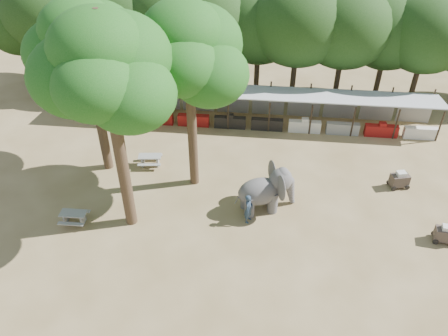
# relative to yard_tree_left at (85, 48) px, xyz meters

# --- Properties ---
(ground) EXTENTS (100.00, 100.00, 0.00)m
(ground) POSITION_rel_yard_tree_left_xyz_m (9.13, -7.19, -8.20)
(ground) COLOR brown
(ground) RESTS_ON ground
(vendor_stalls) EXTENTS (28.00, 2.99, 2.80)m
(vendor_stalls) POSITION_rel_yard_tree_left_xyz_m (9.13, 6.65, -7.02)
(vendor_stalls) COLOR #AFB2B7
(vendor_stalls) RESTS_ON ground
(yard_tree_left) EXTENTS (7.10, 6.90, 11.02)m
(yard_tree_left) POSITION_rel_yard_tree_left_xyz_m (0.00, 0.00, 0.00)
(yard_tree_left) COLOR #332316
(yard_tree_left) RESTS_ON ground
(yard_tree_center) EXTENTS (7.10, 6.90, 12.04)m
(yard_tree_center) POSITION_rel_yard_tree_left_xyz_m (3.00, -5.00, 1.01)
(yard_tree_center) COLOR #332316
(yard_tree_center) RESTS_ON ground
(yard_tree_back) EXTENTS (7.10, 6.90, 11.36)m
(yard_tree_back) POSITION_rel_yard_tree_left_xyz_m (6.00, -1.00, 0.34)
(yard_tree_back) COLOR #332316
(yard_tree_back) RESTS_ON ground
(backdrop_trees) EXTENTS (46.46, 5.95, 8.33)m
(backdrop_trees) POSITION_rel_yard_tree_left_xyz_m (9.13, 11.81, -2.69)
(backdrop_trees) COLOR #332316
(backdrop_trees) RESTS_ON ground
(elephant) EXTENTS (3.72, 2.84, 2.77)m
(elephant) POSITION_rel_yard_tree_left_xyz_m (10.73, -3.19, -6.82)
(elephant) COLOR #494647
(elephant) RESTS_ON ground
(handler) EXTENTS (0.62, 0.77, 1.86)m
(handler) POSITION_rel_yard_tree_left_xyz_m (9.78, -4.43, -7.27)
(handler) COLOR #26384C
(handler) RESTS_ON ground
(picnic_table_near) EXTENTS (1.51, 1.36, 0.74)m
(picnic_table_near) POSITION_rel_yard_tree_left_xyz_m (-0.05, -5.64, -7.71)
(picnic_table_near) COLOR gray
(picnic_table_near) RESTS_ON ground
(picnic_table_far) EXTENTS (1.67, 1.54, 0.76)m
(picnic_table_far) POSITION_rel_yard_tree_left_xyz_m (2.89, 0.29, -7.70)
(picnic_table_far) COLOR gray
(picnic_table_far) RESTS_ON ground
(cart_front) EXTENTS (1.24, 0.91, 1.12)m
(cart_front) POSITION_rel_yard_tree_left_xyz_m (20.42, -4.88, -7.65)
(cart_front) COLOR #382D27
(cart_front) RESTS_ON ground
(cart_back) EXTENTS (1.36, 1.07, 1.17)m
(cart_back) POSITION_rel_yard_tree_left_xyz_m (18.97, -0.31, -7.62)
(cart_back) COLOR #382D27
(cart_back) RESTS_ON ground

